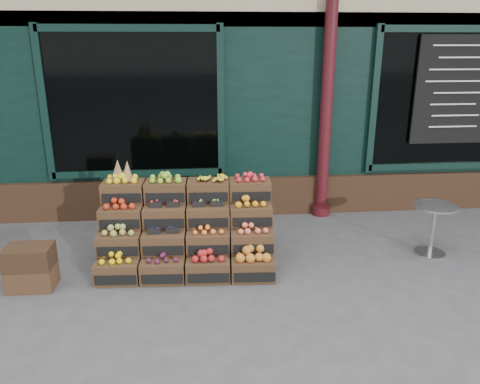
{
  "coord_description": "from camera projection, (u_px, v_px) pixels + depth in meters",
  "views": [
    {
      "loc": [
        -0.69,
        -4.72,
        2.63
      ],
      "look_at": [
        -0.2,
        0.7,
        0.85
      ],
      "focal_mm": 35.0,
      "sensor_mm": 36.0,
      "label": 1
    }
  ],
  "objects": [
    {
      "name": "bistro_table",
      "position": [
        433.0,
        224.0,
        5.9
      ],
      "size": [
        0.53,
        0.53,
        0.67
      ],
      "rotation": [
        0.0,
        0.0,
        0.43
      ],
      "color": "#B8BABF",
      "rests_on": "ground"
    },
    {
      "name": "shopkeeper",
      "position": [
        115.0,
        146.0,
        7.57
      ],
      "size": [
        0.73,
        0.5,
        1.96
      ],
      "primitive_type": "imported",
      "rotation": [
        0.0,
        0.0,
        3.1
      ],
      "color": "#1C632D",
      "rests_on": "ground"
    },
    {
      "name": "ground",
      "position": [
        263.0,
        281.0,
        5.35
      ],
      "size": [
        60.0,
        60.0,
        0.0
      ],
      "primitive_type": "plane",
      "color": "#464649",
      "rests_on": "ground"
    },
    {
      "name": "shop_facade",
      "position": [
        230.0,
        52.0,
        9.44
      ],
      "size": [
        12.0,
        6.24,
        4.8
      ],
      "color": "black",
      "rests_on": "ground"
    },
    {
      "name": "spare_crates",
      "position": [
        31.0,
        267.0,
        5.13
      ],
      "size": [
        0.5,
        0.35,
        0.5
      ],
      "rotation": [
        0.0,
        0.0,
        -0.01
      ],
      "color": "#442D1B",
      "rests_on": "ground"
    },
    {
      "name": "crate_display",
      "position": [
        187.0,
        233.0,
        5.66
      ],
      "size": [
        2.09,
        1.09,
        1.28
      ],
      "rotation": [
        0.0,
        0.0,
        -0.05
      ],
      "color": "#442D1B",
      "rests_on": "ground"
    }
  ]
}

